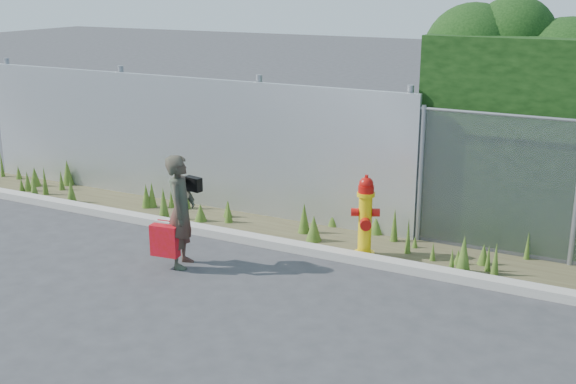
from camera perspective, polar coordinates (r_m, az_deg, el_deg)
The scene contains 8 objects.
ground at distance 8.80m, azimuth -2.46°, elevation -8.83°, with size 80.00×80.00×0.00m, color #353537.
curb at distance 10.25m, azimuth 2.52°, elevation -4.70°, with size 16.00×0.22×0.12m, color #AAA499.
weed_strip at distance 10.89m, azimuth 2.94°, elevation -2.97°, with size 16.00×1.31×0.54m.
corrugated_fence at distance 12.54m, azimuth -8.67°, elevation 4.05°, with size 8.50×0.21×2.30m.
fire_hydrant at distance 10.09m, azimuth 6.10°, elevation -2.02°, with size 0.40×0.36×1.19m.
woman at distance 9.75m, azimuth -8.45°, elevation -1.53°, with size 0.57×0.37×1.55m, color #0D5539.
red_tote_bag at distance 9.78m, azimuth -9.71°, elevation -3.81°, with size 0.39×0.14×0.51m.
black_shoulder_bag at distance 9.79m, azimuth -7.50°, elevation 0.64°, with size 0.25×0.11×0.19m.
Camera 1 is at (3.97, -6.90, 3.75)m, focal length 45.00 mm.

